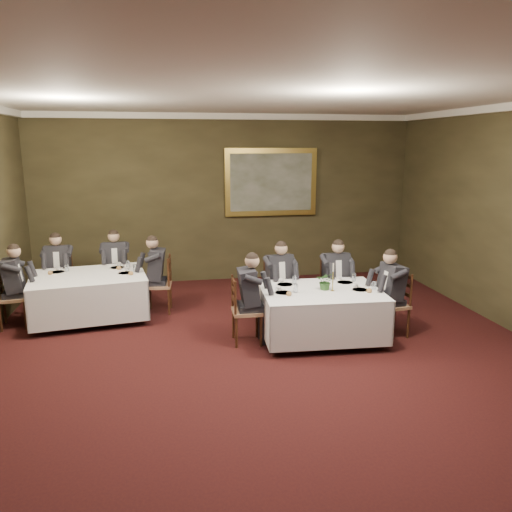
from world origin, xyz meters
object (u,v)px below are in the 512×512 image
object	(u,v)px
diner_sec_backright	(116,274)
diner_sec_endright	(159,284)
chair_sec_backleft	(61,290)
painting	(271,182)
table_main	(321,310)
chair_sec_backright	(117,285)
chair_main_endleft	(246,324)
diner_sec_endleft	(13,296)
diner_sec_backleft	(60,278)
table_second	(89,293)
chair_main_backleft	(279,303)
candlestick	(333,280)
diner_main_backright	(335,288)
chair_main_endright	(392,317)
chair_sec_endleft	(14,310)
chair_sec_endright	(160,296)
centerpiece	(326,280)
diner_main_endright	(392,303)
diner_main_endleft	(247,309)
diner_main_backleft	(279,290)
chair_main_backright	(334,301)

from	to	relation	value
diner_sec_backright	diner_sec_endright	distance (m)	1.14
chair_sec_backleft	painting	xyz separation A→B (m)	(4.17, 1.22, 1.81)
table_main	chair_sec_backright	world-z (taller)	chair_sec_backright
chair_main_endleft	diner_sec_endleft	world-z (taller)	diner_sec_endleft
chair_sec_backleft	diner_sec_backleft	world-z (taller)	diner_sec_backleft
table_second	chair_main_backleft	bearing A→B (deg)	-10.98
candlestick	diner_main_backright	bearing A→B (deg)	68.44
chair_main_endright	chair_sec_endleft	distance (m)	5.99
chair_sec_endright	centerpiece	world-z (taller)	centerpiece
table_second	diner_main_backright	size ratio (longest dim) A/B	1.50
table_second	diner_main_endright	xyz separation A→B (m)	(4.65, -1.60, 0.06)
table_main	chair_sec_backright	bearing A→B (deg)	141.34
table_main	diner_main_endleft	distance (m)	1.12
diner_main_backleft	chair_main_endright	xyz separation A→B (m)	(1.56, -0.98, -0.23)
table_second	chair_main_backright	bearing A→B (deg)	-9.12
chair_main_backright	chair_main_endleft	world-z (taller)	same
diner_main_endright	chair_sec_backright	size ratio (longest dim) A/B	1.35
diner_main_endright	chair_sec_endright	world-z (taller)	diner_main_endright
chair_main_backright	diner_sec_backleft	size ratio (longest dim) A/B	0.74
chair_main_endleft	chair_sec_backleft	distance (m)	3.84
diner_main_endleft	painting	bearing A→B (deg)	163.91
table_main	chair_sec_backright	size ratio (longest dim) A/B	1.85
chair_sec_backright	candlestick	world-z (taller)	candlestick
table_second	chair_sec_endleft	bearing A→B (deg)	-171.74
chair_main_backleft	chair_main_endleft	world-z (taller)	same
table_main	diner_main_backright	size ratio (longest dim) A/B	1.37
diner_main_backright	diner_main_endleft	world-z (taller)	same
candlestick	diner_sec_endleft	bearing A→B (deg)	163.43
centerpiece	candlestick	distance (m)	0.12
candlestick	diner_sec_backright	bearing A→B (deg)	142.07
chair_main_backleft	diner_sec_endleft	bearing A→B (deg)	-13.22
chair_main_endleft	chair_sec_endleft	world-z (taller)	same
chair_main_endleft	painting	bearing A→B (deg)	163.73
painting	centerpiece	bearing A→B (deg)	-88.91
diner_sec_endright	centerpiece	distance (m)	3.02
diner_sec_endleft	centerpiece	distance (m)	4.96
diner_main_endleft	chair_sec_endleft	bearing A→B (deg)	-108.93
chair_sec_endleft	diner_main_endleft	bearing A→B (deg)	63.18
chair_sec_backright	table_second	bearing A→B (deg)	69.34
chair_main_backright	chair_sec_endright	distance (m)	3.02
chair_main_backleft	candlestick	world-z (taller)	candlestick
table_main	chair_sec_endleft	xyz separation A→B (m)	(-4.70, 1.37, -0.17)
diner_main_backright	centerpiece	world-z (taller)	diner_main_backright
chair_sec_endleft	diner_sec_endright	bearing A→B (deg)	91.62
table_main	diner_sec_endleft	bearing A→B (deg)	163.65
chair_sec_backleft	diner_sec_endright	size ratio (longest dim) A/B	0.74
diner_main_backright	chair_main_endright	size ratio (longest dim) A/B	1.35
diner_main_endleft	chair_sec_backright	size ratio (longest dim) A/B	1.35
table_second	diner_main_endleft	size ratio (longest dim) A/B	1.50
chair_main_backleft	chair_sec_endright	distance (m)	2.10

